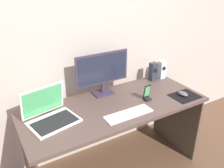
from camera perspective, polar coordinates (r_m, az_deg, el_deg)
The scene contains 12 objects.
ground_plane at distance 2.44m, azimuth 0.62°, elevation -19.73°, with size 8.00×8.00×0.00m, color brown.
wall_back at distance 2.14m, azimuth -5.14°, elevation 12.44°, with size 6.00×0.04×2.50m, color #B8AE9D.
desk at distance 2.07m, azimuth 0.69°, elevation -8.32°, with size 1.57×0.65×0.72m.
monitor at distance 2.09m, azimuth -2.31°, elevation 3.07°, with size 0.50×0.14×0.39m.
speaker_right at distance 2.52m, azimuth 11.91°, elevation 3.46°, with size 0.07×0.07×0.19m.
speaker_near_monitor at distance 2.45m, azimuth 9.92°, elevation 2.97°, with size 0.07×0.07×0.19m.
laptop at distance 1.82m, azimuth -14.66°, elevation -7.22°, with size 0.40×0.35×0.25m.
fishbowl at distance 1.97m, azimuth -15.99°, elevation -4.20°, with size 0.15×0.15×0.15m, color silver.
keyboard_external at distance 1.87m, azimuth 4.05°, elevation -7.24°, with size 0.40×0.12×0.01m, color white.
mousepad at distance 2.22m, azimuth 17.15°, elevation -2.79°, with size 0.25×0.20×0.00m, color black.
mouse at distance 2.22m, azimuth 16.74°, elevation -2.27°, with size 0.06×0.10×0.04m, color #575858.
phone_in_dock at distance 2.07m, azimuth 8.46°, elevation -2.56°, with size 0.06×0.05×0.14m.
Camera 1 is at (-0.90, -1.47, 1.72)m, focal length 37.85 mm.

